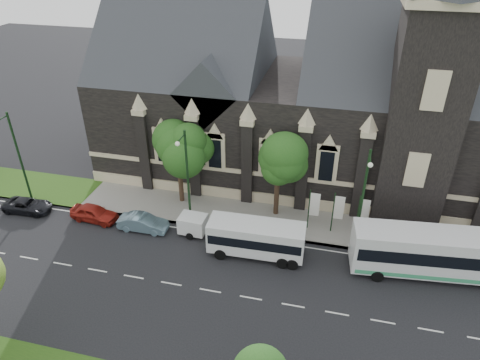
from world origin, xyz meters
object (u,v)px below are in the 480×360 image
(tree_walk_right, at_px, (281,157))
(banner_flag_center, at_px, (337,210))
(sedan, at_px, (143,223))
(shuttle_bus, at_px, (256,237))
(tree_walk_left, at_px, (181,147))
(street_lamp_far, at_px, (17,154))
(box_trailer, at_px, (193,224))
(car_far_black, at_px, (28,205))
(street_lamp_near, at_px, (363,197))
(car_far_red, at_px, (94,213))
(banner_flag_left, at_px, (313,207))
(tour_coach, at_px, (442,253))
(street_lamp_mid, at_px, (187,175))
(banner_flag_right, at_px, (362,213))

(tree_walk_right, bearing_deg, banner_flag_center, -18.64)
(sedan, bearing_deg, shuttle_bus, -95.96)
(tree_walk_left, relative_size, street_lamp_far, 0.85)
(box_trailer, height_order, car_far_black, box_trailer)
(street_lamp_near, xyz_separation_m, car_far_black, (-29.16, -1.41, -4.50))
(banner_flag_center, xyz_separation_m, sedan, (-15.99, -3.42, -1.67))
(tree_walk_left, distance_m, street_lamp_near, 16.22)
(banner_flag_center, bearing_deg, shuttle_bus, -144.16)
(shuttle_bus, bearing_deg, street_lamp_far, 172.27)
(car_far_red, distance_m, car_far_black, 6.65)
(banner_flag_left, relative_size, car_far_red, 0.93)
(banner_flag_center, distance_m, tour_coach, 8.45)
(street_lamp_mid, distance_m, street_lamp_far, 16.00)
(banner_flag_left, xyz_separation_m, car_far_red, (-18.80, -3.12, -1.65))
(banner_flag_center, bearing_deg, street_lamp_mid, -171.18)
(tree_walk_left, relative_size, banner_flag_right, 1.91)
(car_far_black, bearing_deg, sedan, -93.39)
(street_lamp_far, bearing_deg, banner_flag_center, 3.86)
(sedan, distance_m, car_far_black, 11.45)
(banner_flag_left, bearing_deg, street_lamp_mid, -169.50)
(street_lamp_near, xyz_separation_m, tour_coach, (6.04, -1.44, -3.07))
(tree_walk_left, distance_m, box_trailer, 7.05)
(street_lamp_mid, bearing_deg, box_trailer, -57.06)
(car_far_red, bearing_deg, banner_flag_right, -77.92)
(banner_flag_left, distance_m, tour_coach, 10.32)
(shuttle_bus, bearing_deg, car_far_red, 173.90)
(street_lamp_mid, bearing_deg, street_lamp_near, 0.00)
(tree_walk_right, relative_size, sedan, 1.81)
(banner_flag_left, bearing_deg, banner_flag_center, 0.00)
(street_lamp_mid, relative_size, banner_flag_center, 2.25)
(street_lamp_mid, relative_size, sedan, 2.08)
(street_lamp_near, height_order, box_trailer, street_lamp_near)
(banner_flag_left, relative_size, banner_flag_center, 1.00)
(sedan, xyz_separation_m, car_far_black, (-11.45, 0.10, -0.10))
(car_far_red, bearing_deg, box_trailer, -84.33)
(tree_walk_right, height_order, banner_flag_left, tree_walk_right)
(banner_flag_right, bearing_deg, street_lamp_mid, -172.40)
(tree_walk_left, bearing_deg, tour_coach, -13.03)
(car_far_black, bearing_deg, street_lamp_far, 28.08)
(banner_flag_left, height_order, sedan, banner_flag_left)
(box_trailer, height_order, sedan, box_trailer)
(banner_flag_center, xyz_separation_m, tour_coach, (7.75, -3.35, -0.34))
(street_lamp_mid, distance_m, banner_flag_right, 14.67)
(tour_coach, bearing_deg, car_far_red, 173.61)
(tour_coach, xyz_separation_m, car_far_black, (-35.20, 0.04, -1.43))
(street_lamp_far, height_order, tour_coach, street_lamp_far)
(street_lamp_far, distance_m, car_far_black, 4.79)
(street_lamp_mid, bearing_deg, car_far_black, -174.69)
(street_lamp_mid, relative_size, shuttle_bus, 1.18)
(street_lamp_mid, height_order, sedan, street_lamp_mid)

